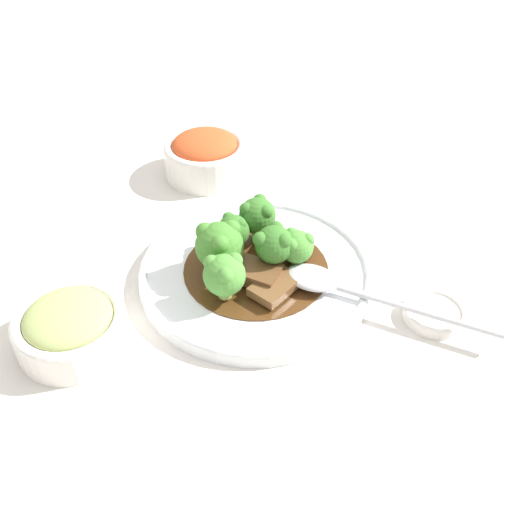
{
  "coord_description": "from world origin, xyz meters",
  "views": [
    {
      "loc": [
        -0.46,
        0.25,
        0.46
      ],
      "look_at": [
        0.0,
        0.0,
        0.03
      ],
      "focal_mm": 42.0,
      "sensor_mm": 36.0,
      "label": 1
    }
  ],
  "objects_px": {
    "broccoli_floret_3": "(233,230)",
    "broccoli_floret_0": "(297,246)",
    "broccoli_floret_2": "(257,215)",
    "broccoli_floret_4": "(224,274)",
    "sauce_dish": "(434,313)",
    "beef_strip_2": "(273,287)",
    "beef_strip_0": "(249,271)",
    "broccoli_floret_1": "(219,245)",
    "beef_strip_1": "(286,246)",
    "side_bowl_appetizer": "(71,329)",
    "main_plate": "(256,272)",
    "side_bowl_kimchi": "(205,155)",
    "serving_spoon": "(331,284)",
    "broccoli_floret_5": "(274,244)"
  },
  "relations": [
    {
      "from": "broccoli_floret_2",
      "to": "side_bowl_appetizer",
      "type": "relative_size",
      "value": 0.46
    },
    {
      "from": "beef_strip_0",
      "to": "serving_spoon",
      "type": "xyz_separation_m",
      "value": [
        -0.06,
        -0.07,
        -0.0
      ]
    },
    {
      "from": "broccoli_floret_0",
      "to": "broccoli_floret_1",
      "type": "distance_m",
      "value": 0.09
    },
    {
      "from": "broccoli_floret_3",
      "to": "side_bowl_appetizer",
      "type": "bearing_deg",
      "value": 102.77
    },
    {
      "from": "broccoli_floret_0",
      "to": "side_bowl_kimchi",
      "type": "bearing_deg",
      "value": -0.79
    },
    {
      "from": "broccoli_floret_2",
      "to": "broccoli_floret_4",
      "type": "bearing_deg",
      "value": 133.33
    },
    {
      "from": "sauce_dish",
      "to": "beef_strip_2",
      "type": "bearing_deg",
      "value": 54.36
    },
    {
      "from": "beef_strip_1",
      "to": "broccoli_floret_1",
      "type": "relative_size",
      "value": 1.09
    },
    {
      "from": "broccoli_floret_5",
      "to": "broccoli_floret_4",
      "type": "bearing_deg",
      "value": 103.17
    },
    {
      "from": "main_plate",
      "to": "beef_strip_1",
      "type": "xyz_separation_m",
      "value": [
        0.01,
        -0.05,
        0.01
      ]
    },
    {
      "from": "beef_strip_0",
      "to": "broccoli_floret_1",
      "type": "distance_m",
      "value": 0.04
    },
    {
      "from": "broccoli_floret_5",
      "to": "side_bowl_kimchi",
      "type": "distance_m",
      "value": 0.25
    },
    {
      "from": "sauce_dish",
      "to": "broccoli_floret_0",
      "type": "bearing_deg",
      "value": 37.21
    },
    {
      "from": "side_bowl_appetizer",
      "to": "broccoli_floret_3",
      "type": "bearing_deg",
      "value": -77.23
    },
    {
      "from": "broccoli_floret_0",
      "to": "beef_strip_2",
      "type": "bearing_deg",
      "value": 119.88
    },
    {
      "from": "beef_strip_1",
      "to": "serving_spoon",
      "type": "bearing_deg",
      "value": -173.58
    },
    {
      "from": "beef_strip_1",
      "to": "broccoli_floret_2",
      "type": "bearing_deg",
      "value": 24.36
    },
    {
      "from": "beef_strip_1",
      "to": "side_bowl_appetizer",
      "type": "height_order",
      "value": "side_bowl_appetizer"
    },
    {
      "from": "beef_strip_0",
      "to": "serving_spoon",
      "type": "bearing_deg",
      "value": -130.9
    },
    {
      "from": "beef_strip_0",
      "to": "broccoli_floret_5",
      "type": "relative_size",
      "value": 1.42
    },
    {
      "from": "broccoli_floret_5",
      "to": "side_bowl_kimchi",
      "type": "bearing_deg",
      "value": -6.53
    },
    {
      "from": "beef_strip_0",
      "to": "broccoli_floret_3",
      "type": "relative_size",
      "value": 1.8
    },
    {
      "from": "side_bowl_kimchi",
      "to": "side_bowl_appetizer",
      "type": "height_order",
      "value": "side_bowl_kimchi"
    },
    {
      "from": "beef_strip_0",
      "to": "broccoli_floret_1",
      "type": "relative_size",
      "value": 1.29
    },
    {
      "from": "side_bowl_kimchi",
      "to": "beef_strip_2",
      "type": "bearing_deg",
      "value": 170.16
    },
    {
      "from": "broccoli_floret_0",
      "to": "side_bowl_appetizer",
      "type": "height_order",
      "value": "broccoli_floret_0"
    },
    {
      "from": "beef_strip_2",
      "to": "broccoli_floret_4",
      "type": "xyz_separation_m",
      "value": [
        0.02,
        0.05,
        0.03
      ]
    },
    {
      "from": "main_plate",
      "to": "broccoli_floret_5",
      "type": "relative_size",
      "value": 4.89
    },
    {
      "from": "broccoli_floret_4",
      "to": "side_bowl_kimchi",
      "type": "height_order",
      "value": "broccoli_floret_4"
    },
    {
      "from": "broccoli_floret_3",
      "to": "broccoli_floret_4",
      "type": "relative_size",
      "value": 0.83
    },
    {
      "from": "main_plate",
      "to": "broccoli_floret_2",
      "type": "xyz_separation_m",
      "value": [
        0.05,
        -0.03,
        0.04
      ]
    },
    {
      "from": "broccoli_floret_3",
      "to": "broccoli_floret_5",
      "type": "relative_size",
      "value": 0.79
    },
    {
      "from": "broccoli_floret_2",
      "to": "broccoli_floret_4",
      "type": "relative_size",
      "value": 1.0
    },
    {
      "from": "beef_strip_1",
      "to": "sauce_dish",
      "type": "bearing_deg",
      "value": -149.37
    },
    {
      "from": "beef_strip_2",
      "to": "beef_strip_0",
      "type": "bearing_deg",
      "value": 18.77
    },
    {
      "from": "main_plate",
      "to": "broccoli_floret_5",
      "type": "height_order",
      "value": "broccoli_floret_5"
    },
    {
      "from": "broccoli_floret_4",
      "to": "beef_strip_1",
      "type": "bearing_deg",
      "value": -68.84
    },
    {
      "from": "main_plate",
      "to": "broccoli_floret_3",
      "type": "bearing_deg",
      "value": 8.5
    },
    {
      "from": "beef_strip_1",
      "to": "serving_spoon",
      "type": "distance_m",
      "value": 0.08
    },
    {
      "from": "side_bowl_kimchi",
      "to": "beef_strip_0",
      "type": "bearing_deg",
      "value": 166.32
    },
    {
      "from": "broccoli_floret_3",
      "to": "broccoli_floret_0",
      "type": "bearing_deg",
      "value": -142.39
    },
    {
      "from": "side_bowl_kimchi",
      "to": "sauce_dish",
      "type": "relative_size",
      "value": 1.76
    },
    {
      "from": "serving_spoon",
      "to": "broccoli_floret_1",
      "type": "bearing_deg",
      "value": 46.86
    },
    {
      "from": "beef_strip_2",
      "to": "side_bowl_kimchi",
      "type": "height_order",
      "value": "side_bowl_kimchi"
    },
    {
      "from": "beef_strip_0",
      "to": "broccoli_floret_3",
      "type": "xyz_separation_m",
      "value": [
        0.05,
        -0.01,
        0.02
      ]
    },
    {
      "from": "sauce_dish",
      "to": "broccoli_floret_2",
      "type": "bearing_deg",
      "value": 29.46
    },
    {
      "from": "beef_strip_2",
      "to": "side_bowl_kimchi",
      "type": "bearing_deg",
      "value": -9.84
    },
    {
      "from": "broccoli_floret_4",
      "to": "side_bowl_appetizer",
      "type": "xyz_separation_m",
      "value": [
        0.02,
        0.16,
        -0.02
      ]
    },
    {
      "from": "beef_strip_1",
      "to": "broccoli_floret_4",
      "type": "relative_size",
      "value": 1.27
    },
    {
      "from": "broccoli_floret_4",
      "to": "broccoli_floret_1",
      "type": "bearing_deg",
      "value": -19.21
    }
  ]
}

